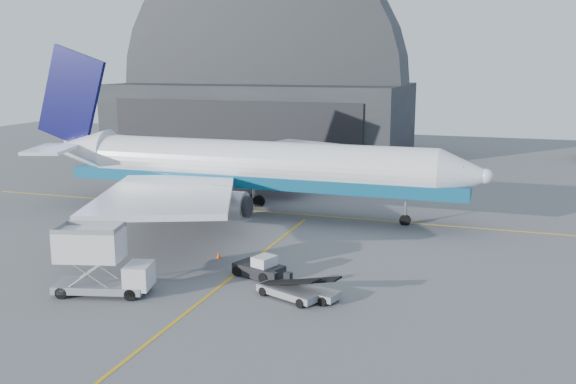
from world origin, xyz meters
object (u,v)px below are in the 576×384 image
(catering_truck, at_px, (99,262))
(belt_loader_a, at_px, (306,290))
(airliner, at_px, (242,166))
(belt_loader_b, at_px, (288,290))
(pushback_tug, at_px, (260,268))

(catering_truck, relative_size, belt_loader_a, 1.42)
(airliner, bearing_deg, belt_loader_b, -60.69)
(belt_loader_b, bearing_deg, pushback_tug, 155.69)
(catering_truck, xyz_separation_m, belt_loader_a, (13.72, 3.84, -1.74))
(airliner, height_order, pushback_tug, airliner)
(airliner, relative_size, belt_loader_a, 10.23)
(pushback_tug, xyz_separation_m, belt_loader_a, (4.56, -3.11, -0.07))
(airliner, distance_m, belt_loader_a, 26.45)
(catering_truck, height_order, pushback_tug, catering_truck)
(belt_loader_a, relative_size, belt_loader_b, 1.01)
(belt_loader_a, height_order, belt_loader_b, belt_loader_b)
(catering_truck, height_order, belt_loader_a, catering_truck)
(pushback_tug, relative_size, belt_loader_b, 0.84)
(catering_truck, bearing_deg, pushback_tug, 22.95)
(belt_loader_a, bearing_deg, catering_truck, -150.29)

